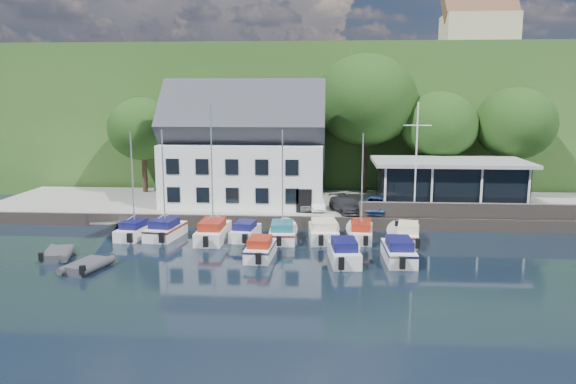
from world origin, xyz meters
name	(u,v)px	position (x,y,z in m)	size (l,w,h in m)	color
ground	(320,271)	(0.00, 0.00, 0.00)	(180.00, 180.00, 0.00)	black
quay	(322,207)	(0.00, 17.50, 0.50)	(60.00, 13.00, 1.00)	#989893
quay_face	(322,223)	(0.00, 11.00, 0.50)	(60.00, 0.30, 1.00)	#594F47
hillside	(325,111)	(0.00, 62.00, 8.00)	(160.00, 75.00, 16.00)	#30531F
field_patch	(370,63)	(8.00, 70.00, 16.15)	(50.00, 30.00, 0.30)	#5D6D36
farmhouse	(479,28)	(22.00, 52.00, 20.10)	(10.40, 7.00, 8.20)	beige
harbor_building	(245,155)	(-7.00, 16.50, 5.35)	(14.40, 8.20, 8.70)	white
club_pavilion	(448,183)	(11.00, 16.00, 3.05)	(13.20, 7.20, 4.10)	black
seawall	(473,211)	(12.00, 11.40, 1.60)	(18.00, 0.50, 1.20)	#594F47
gangway	(113,232)	(-16.50, 9.00, 0.00)	(1.20, 6.00, 1.40)	silver
car_silver	(304,203)	(-1.51, 13.82, 1.54)	(1.28, 3.19, 1.09)	#AFAFB4
car_white	(316,204)	(-0.50, 13.70, 1.54)	(1.15, 3.30, 1.09)	white
car_dgrey	(345,205)	(1.95, 13.05, 1.63)	(1.77, 4.35, 1.26)	#2C2C31
car_blue	(376,204)	(4.51, 13.14, 1.68)	(1.57, 3.98, 1.36)	#2B4C85
flagpole	(416,160)	(7.48, 11.93, 5.57)	(2.20, 0.20, 9.15)	white
tree_0	(144,145)	(-17.93, 21.62, 5.73)	(6.93, 6.93, 9.47)	#16320F
tree_1	(196,137)	(-12.79, 22.37, 6.55)	(8.12, 8.12, 11.10)	#16320F
tree_2	(288,144)	(-3.48, 22.06, 5.89)	(7.15, 7.15, 9.78)	#16320F
tree_3	(365,124)	(4.12, 22.70, 7.84)	(10.01, 10.01, 13.68)	#16320F
tree_4	(438,144)	(11.08, 21.71, 6.02)	(7.34, 7.34, 10.04)	#16320F
tree_5	(514,142)	(18.23, 21.71, 6.21)	(7.62, 7.62, 10.42)	#16320F
boat_r1_0	(133,182)	(-14.13, 7.27, 4.27)	(1.78, 5.48, 8.54)	white
boat_r1_1	(163,178)	(-11.81, 7.40, 4.58)	(2.16, 5.69, 9.16)	white
boat_r1_2	(212,176)	(-8.06, 7.03, 4.80)	(2.10, 7.24, 9.60)	white
boat_r1_3	(245,230)	(-5.72, 7.55, 0.68)	(1.80, 5.12, 1.37)	white
boat_r1_4	(283,183)	(-2.89, 7.38, 4.31)	(2.05, 6.14, 8.62)	white
boat_r1_5	(323,230)	(0.16, 7.56, 0.78)	(2.25, 6.02, 1.56)	white
boat_r1_6	(362,182)	(2.97, 7.88, 4.37)	(1.81, 6.17, 8.73)	white
boat_r1_7	(407,232)	(6.32, 7.34, 0.74)	(1.82, 6.31, 1.48)	white
boat_r2_2	(260,247)	(-4.00, 2.61, 0.73)	(1.81, 5.28, 1.45)	white
boat_r2_3	(344,250)	(1.52, 2.06, 0.79)	(1.93, 5.97, 1.57)	white
boat_r2_4	(399,249)	(5.09, 2.58, 0.78)	(1.98, 6.33, 1.56)	white
dinghy_0	(58,252)	(-17.45, 1.70, 0.38)	(1.94, 3.23, 0.75)	#36363B
dinghy_1	(87,264)	(-14.42, -0.76, 0.38)	(1.94, 3.23, 0.75)	#36363B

